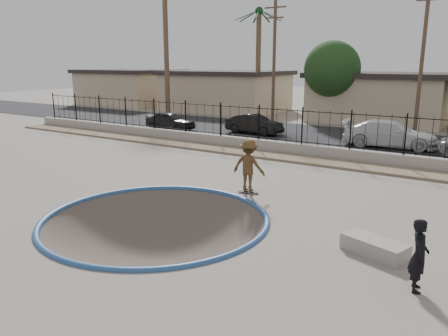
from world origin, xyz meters
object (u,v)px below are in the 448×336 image
skater (249,168)px  skateboard (248,192)px  concrete_ledge (374,247)px  car_b (254,124)px  videographer (419,255)px  car_a (171,121)px  car_c (390,134)px

skater → skateboard: (0.00, 0.00, -0.91)m
concrete_ledge → car_b: 18.94m
skateboard → concrete_ledge: 6.00m
videographer → skateboard: bearing=42.4°
videographer → concrete_ledge: 1.89m
skater → skateboard: skater is taller
skater → car_a: size_ratio=0.52×
car_a → car_b: car_b is taller
car_a → car_b: bearing=-76.6°
concrete_ledge → car_c: bearing=101.2°
skater → car_a: bearing=-44.1°
skateboard → car_c: 12.29m
car_b → car_c: 8.72m
skateboard → car_b: bearing=105.0°
videographer → car_c: bearing=-0.2°
concrete_ledge → videographer: bearing=-48.2°
skateboard → car_c: size_ratio=0.15×
skateboard → car_c: (2.33, 12.04, 0.73)m
skater → car_b: (-6.39, 12.04, -0.28)m
skater → videographer: 7.72m
car_b → car_c: size_ratio=0.76×
skateboard → car_a: bearing=126.7°
concrete_ledge → car_b: bearing=128.0°
car_c → skater: bearing=163.5°
concrete_ledge → skateboard: bearing=151.5°
skateboard → concrete_ledge: concrete_ledge is taller
videographer → concrete_ledge: size_ratio=0.99×
car_a → car_b: (5.89, 1.60, 0.01)m
car_c → videographer: bearing=-171.3°
car_a → car_b: 6.11m
skater → car_c: skater is taller
skater → concrete_ledge: (5.27, -2.87, -0.76)m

